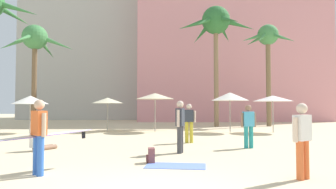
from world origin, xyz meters
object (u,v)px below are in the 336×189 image
Objects in this scene: palm_tree_center at (35,43)px; beach_towel at (176,166)px; palm_tree_far_left at (268,42)px; person_near_right at (40,142)px; person_mid_center at (302,137)px; cafe_umbrella_4 at (230,97)px; backpack at (151,156)px; person_near_left at (189,121)px; cafe_umbrella_0 at (30,100)px; cafe_umbrella_1 at (273,98)px; person_mid_left at (180,124)px; cafe_umbrella_2 at (108,101)px; person_mid_right at (248,124)px; person_far_right at (41,134)px; cafe_umbrella_3 at (155,96)px; palm_tree_left at (216,25)px.

beach_towel is (10.01, -14.64, -6.41)m from palm_tree_center.
palm_tree_far_left reaches higher than palm_tree_center.
person_mid_center is at bearing -89.70° from person_near_right.
cafe_umbrella_4 is 11.54m from person_near_right.
person_near_left reaches higher than backpack.
cafe_umbrella_0 is at bearing 129.25° from beach_towel.
person_mid_center is (7.55, -4.46, 0.60)m from person_near_right.
person_mid_left is at bearing -127.82° from cafe_umbrella_1.
person_near_right is (-13.12, -13.15, -6.55)m from palm_tree_far_left.
cafe_umbrella_4 is (-2.63, 0.11, 0.12)m from cafe_umbrella_1.
palm_tree_center is 7.88× the size of person_near_right.
palm_tree_center is at bearing 151.12° from cafe_umbrella_2.
beach_towel is 4.61m from person_mid_right.
person_far_right is at bearing -65.26° from cafe_umbrella_0.
cafe_umbrella_3 is at bearing 5.69° from cafe_umbrella_0.
cafe_umbrella_2 is at bearing -78.60° from backpack.
backpack is (-4.51, -9.86, -2.01)m from cafe_umbrella_4.
cafe_umbrella_2 is 3.09m from cafe_umbrella_3.
cafe_umbrella_2 is (-10.34, 1.02, -0.11)m from cafe_umbrella_1.
person_mid_right is (6.84, -7.85, -1.07)m from cafe_umbrella_2.
palm_tree_left is 9.87× the size of person_near_right.
palm_tree_left is at bearing -36.26° from person_mid_center.
cafe_umbrella_0 reaches higher than person_near_right.
cafe_umbrella_1 is 12.29m from beach_towel.
palm_tree_left is 14.50m from person_mid_right.
cafe_umbrella_3 is 6.20m from person_near_left.
beach_towel is (-6.46, -10.24, -2.09)m from cafe_umbrella_1.
cafe_umbrella_3 is (7.55, 0.75, 0.26)m from cafe_umbrella_0.
person_mid_center is (-1.10, -11.86, -1.30)m from cafe_umbrella_4.
palm_tree_left reaches higher than cafe_umbrella_2.
palm_tree_far_left is at bearing -124.99° from backpack.
cafe_umbrella_3 is (3.06, -0.28, 0.27)m from cafe_umbrella_2.
person_mid_left is at bearing -120.10° from palm_tree_far_left.
backpack is 0.25× the size of person_mid_center.
cafe_umbrella_0 is at bearing -125.85° from person_mid_right.
cafe_umbrella_0 is 8.26m from person_near_right.
palm_tree_far_left is at bearing 62.75° from beach_towel.
cafe_umbrella_0 is at bearing -179.43° from cafe_umbrella_4.
cafe_umbrella_3 is 8.56m from person_mid_right.
person_mid_right is (3.77, -7.56, -1.35)m from cafe_umbrella_3.
cafe_umbrella_0 is 1.26× the size of person_mid_left.
palm_tree_far_left is 11.42m from cafe_umbrella_3.
person_far_right is at bearing -87.02° from cafe_umbrella_2.
person_near_left is (0.82, 5.14, 0.94)m from beach_towel.
person_mid_center is (-5.56, -17.62, -5.94)m from palm_tree_far_left.
person_near_right is (5.19, -11.69, -6.10)m from palm_tree_center.
person_near_right is (-0.95, -8.31, -1.67)m from cafe_umbrella_2.
cafe_umbrella_0 is at bearing -179.94° from cafe_umbrella_1.
beach_towel is 2.47m from person_mid_left.
cafe_umbrella_0 is 16.18m from person_mid_center.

